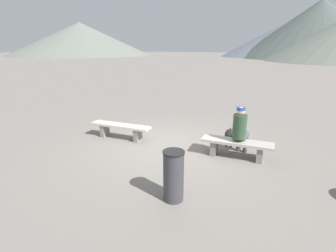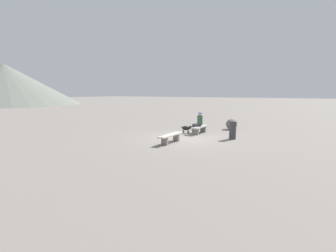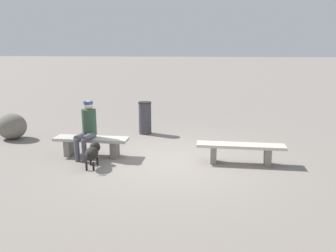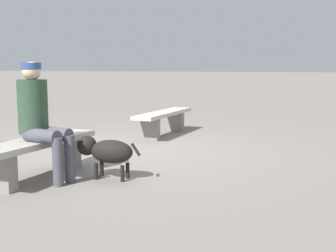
% 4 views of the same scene
% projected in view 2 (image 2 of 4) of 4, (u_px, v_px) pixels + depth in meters
% --- Properties ---
extents(ground, '(210.00, 210.00, 0.06)m').
position_uv_depth(ground, '(186.00, 139.00, 13.74)').
color(ground, gray).
extents(bench_left, '(1.89, 0.40, 0.44)m').
position_uv_depth(bench_left, '(171.00, 137.00, 12.36)').
color(bench_left, gray).
rests_on(bench_left, ground).
extents(bench_right, '(1.73, 0.47, 0.44)m').
position_uv_depth(bench_right, '(200.00, 128.00, 15.21)').
color(bench_right, gray).
rests_on(bench_right, ground).
extents(seated_person, '(0.38, 0.67, 1.31)m').
position_uv_depth(seated_person, '(199.00, 121.00, 15.24)').
color(seated_person, '#2D4733').
rests_on(seated_person, ground).
extents(dog, '(0.32, 0.77, 0.48)m').
position_uv_depth(dog, '(187.00, 128.00, 15.33)').
color(dog, black).
rests_on(dog, ground).
extents(trash_bin, '(0.39, 0.39, 0.95)m').
position_uv_depth(trash_bin, '(233.00, 130.00, 13.35)').
color(trash_bin, '#38383D').
rests_on(trash_bin, ground).
extents(boulder, '(0.97, 0.86, 0.72)m').
position_uv_depth(boulder, '(232.00, 124.00, 16.95)').
color(boulder, '#6B665B').
rests_on(boulder, ground).
extents(distant_peak_0, '(28.89, 28.89, 8.25)m').
position_uv_depth(distant_peak_0, '(5.00, 84.00, 50.40)').
color(distant_peak_0, slate).
rests_on(distant_peak_0, ground).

